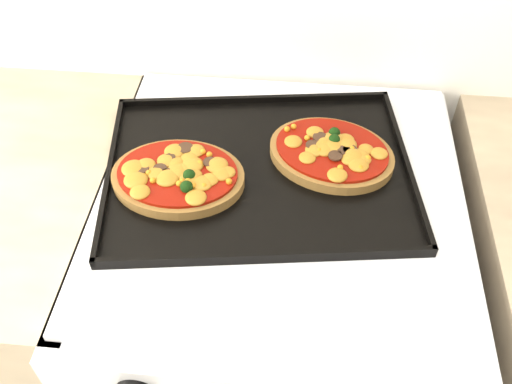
# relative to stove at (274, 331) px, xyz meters

# --- Properties ---
(stove) EXTENTS (0.60, 0.60, 0.91)m
(stove) POSITION_rel_stove_xyz_m (0.00, 0.00, 0.00)
(stove) COLOR silver
(stove) RESTS_ON floor
(baking_tray) EXTENTS (0.55, 0.44, 0.02)m
(baking_tray) POSITION_rel_stove_xyz_m (-0.04, 0.03, 0.47)
(baking_tray) COLOR black
(baking_tray) RESTS_ON stove
(pizza_left) EXTENTS (0.22, 0.17, 0.03)m
(pizza_left) POSITION_rel_stove_xyz_m (-0.16, -0.01, 0.48)
(pizza_left) COLOR brown
(pizza_left) RESTS_ON baking_tray
(pizza_right) EXTENTS (0.25, 0.22, 0.03)m
(pizza_right) POSITION_rel_stove_xyz_m (0.08, 0.07, 0.48)
(pizza_right) COLOR brown
(pizza_right) RESTS_ON baking_tray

